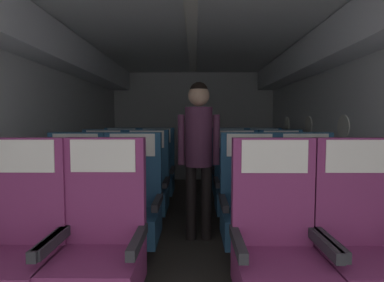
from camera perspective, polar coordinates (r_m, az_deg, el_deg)
The scene contains 19 objects.
ground at distance 3.56m, azimuth -0.05°, elevation -16.70°, with size 3.56×6.53×0.02m, color #3D3833.
fuselage_shell at distance 3.62m, azimuth 0.01°, elevation 10.09°, with size 3.44×6.18×2.28m.
seat_a_left_window at distance 2.18m, azimuth -29.79°, elevation -17.08°, with size 0.53×0.51×1.13m.
seat_a_left_aisle at distance 2.01m, azimuth -16.69°, elevation -18.57°, with size 0.53×0.51×1.13m.
seat_a_right_aisle at distance 2.16m, azimuth 29.25°, elevation -17.29°, with size 0.53×0.51×1.13m.
seat_a_right_window at distance 1.97m, azimuth 15.50°, elevation -19.05°, with size 0.53×0.51×1.13m.
seat_b_left_window at distance 2.91m, azimuth -21.20°, elevation -11.61°, with size 0.53×0.51×1.13m.
seat_b_left_aisle at distance 2.77m, azimuth -11.22°, elevation -12.17°, with size 0.53×0.51×1.13m.
seat_b_right_aisle at distance 2.90m, azimuth 20.68°, elevation -11.63°, with size 0.53×0.51×1.13m.
seat_b_right_window at distance 2.75m, azimuth 10.80°, elevation -12.28°, with size 0.53×0.51×1.13m.
seat_c_left_window at distance 3.70m, azimuth -16.34°, elevation -8.17°, with size 0.53×0.51×1.13m.
seat_c_left_aisle at distance 3.58m, azimuth -8.51°, elevation -8.49°, with size 0.53×0.51×1.13m.
seat_c_right_aisle at distance 3.65m, azimuth 16.41°, elevation -8.34°, with size 0.53×0.51×1.13m.
seat_c_right_window at distance 3.58m, azimuth 8.37°, elevation -8.47°, with size 0.53×0.51×1.13m.
seat_d_left_window at distance 4.48m, azimuth -13.09°, elevation -6.03°, with size 0.53×0.51×1.13m.
seat_d_left_aisle at distance 4.41m, azimuth -6.67°, elevation -6.13°, with size 0.53×0.51×1.13m.
seat_d_right_aisle at distance 4.45m, azimuth 13.37°, elevation -6.10°, with size 0.53×0.51×1.13m.
seat_d_right_window at distance 4.38m, azimuth 7.11°, elevation -6.19°, with size 0.53×0.51×1.13m.
flight_attendant at distance 3.15m, azimuth 1.26°, elevation -0.39°, with size 0.43×0.28×1.63m.
Camera 1 is at (0.04, -0.27, 1.24)m, focal length 28.81 mm.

